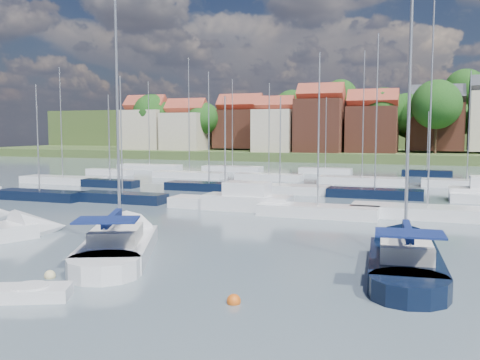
% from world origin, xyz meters
% --- Properties ---
extents(ground, '(260.00, 260.00, 0.00)m').
position_xyz_m(ground, '(0.00, 40.00, 0.00)').
color(ground, '#4F626B').
rests_on(ground, ground).
extents(sailboat_centre, '(7.81, 12.52, 16.59)m').
position_xyz_m(sailboat_centre, '(-7.01, 4.51, 0.35)').
color(sailboat_centre, white).
rests_on(sailboat_centre, ground).
extents(sailboat_navy, '(4.07, 11.82, 16.07)m').
position_xyz_m(sailboat_navy, '(7.30, 5.85, 0.35)').
color(sailboat_navy, black).
rests_on(sailboat_navy, ground).
extents(tender, '(3.21, 2.44, 0.63)m').
position_xyz_m(tender, '(-5.68, -4.07, 0.24)').
color(tender, white).
rests_on(tender, ground).
extents(buoy_c, '(0.48, 0.48, 0.48)m').
position_xyz_m(buoy_c, '(-6.94, -1.45, 0.00)').
color(buoy_c, beige).
rests_on(buoy_c, ground).
extents(buoy_d, '(0.52, 0.52, 0.52)m').
position_xyz_m(buoy_d, '(1.71, -1.97, 0.00)').
color(buoy_d, '#D85914').
rests_on(buoy_d, ground).
extents(buoy_e, '(0.43, 0.43, 0.43)m').
position_xyz_m(buoy_e, '(6.34, 6.43, 0.00)').
color(buoy_e, '#D85914').
rests_on(buoy_e, ground).
extents(marina_field, '(79.62, 41.41, 15.93)m').
position_xyz_m(marina_field, '(1.91, 35.15, 0.43)').
color(marina_field, white).
rests_on(marina_field, ground).
extents(far_shore_town, '(212.46, 90.00, 22.27)m').
position_xyz_m(far_shore_town, '(2.23, 132.67, 4.61)').
color(far_shore_town, '#485A2D').
rests_on(far_shore_town, ground).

